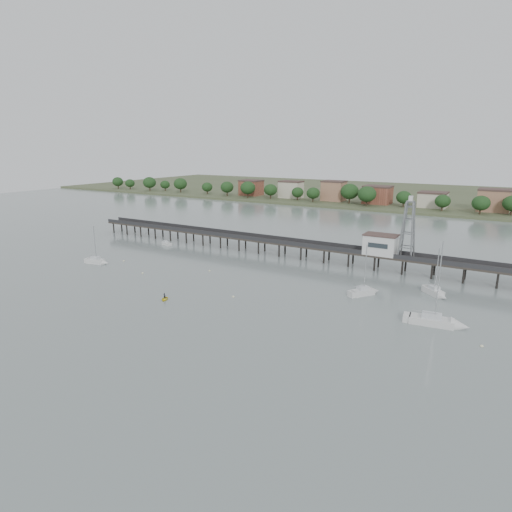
{
  "coord_description": "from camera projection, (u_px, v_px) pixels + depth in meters",
  "views": [
    {
      "loc": [
        52.81,
        -48.45,
        31.06
      ],
      "look_at": [
        -1.6,
        42.0,
        4.0
      ],
      "focal_mm": 30.0,
      "sensor_mm": 36.0,
      "label": 1
    }
  ],
  "objects": [
    {
      "name": "sailboat_d",
      "position": [
        442.0,
        323.0,
        76.11
      ],
      "size": [
        10.29,
        4.05,
        16.39
      ],
      "rotation": [
        0.0,
        0.0,
        0.11
      ],
      "color": "silver",
      "rests_on": "ground"
    },
    {
      "name": "yellow_dinghy",
      "position": [
        165.0,
        300.0,
        89.32
      ],
      "size": [
        1.78,
        1.21,
        2.43
      ],
      "primitive_type": "imported",
      "rotation": [
        0.0,
        0.0,
        0.45
      ],
      "color": "yellow",
      "rests_on": "ground"
    },
    {
      "name": "pier_building",
      "position": [
        380.0,
        244.0,
        109.97
      ],
      "size": [
        8.4,
        5.4,
        5.3
      ],
      "color": "silver",
      "rests_on": "ground"
    },
    {
      "name": "mooring_buoys",
      "position": [
        237.0,
        285.0,
        98.4
      ],
      "size": [
        90.58,
        15.94,
        0.39
      ],
      "color": "#F2EFBC",
      "rests_on": "ground"
    },
    {
      "name": "sailboat_a",
      "position": [
        98.0,
        261.0,
        116.59
      ],
      "size": [
        6.82,
        3.28,
        11.01
      ],
      "rotation": [
        0.0,
        0.0,
        0.22
      ],
      "color": "silver",
      "rests_on": "ground"
    },
    {
      "name": "sailboat_c",
      "position": [
        366.0,
        292.0,
        92.31
      ],
      "size": [
        5.66,
        6.88,
        11.65
      ],
      "rotation": [
        0.0,
        0.0,
        0.96
      ],
      "color": "silver",
      "rests_on": "ground"
    },
    {
      "name": "sailboat_e",
      "position": [
        436.0,
        293.0,
        91.4
      ],
      "size": [
        6.07,
        5.83,
        10.94
      ],
      "rotation": [
        0.0,
        0.0,
        -0.75
      ],
      "color": "silver",
      "rests_on": "ground"
    },
    {
      "name": "white_tender",
      "position": [
        167.0,
        244.0,
        138.85
      ],
      "size": [
        4.19,
        2.67,
        1.51
      ],
      "rotation": [
        0.0,
        0.0,
        -0.29
      ],
      "color": "silver",
      "rests_on": "ground"
    },
    {
      "name": "ground_plane",
      "position": [
        140.0,
        331.0,
        74.3
      ],
      "size": [
        500.0,
        500.0,
        0.0
      ],
      "primitive_type": "plane",
      "color": "slate",
      "rests_on": "ground"
    },
    {
      "name": "dinghy_occupant",
      "position": [
        165.0,
        300.0,
        89.32
      ],
      "size": [
        0.75,
        1.34,
        0.3
      ],
      "primitive_type": "imported",
      "rotation": [
        0.0,
        0.0,
        3.38
      ],
      "color": "black",
      "rests_on": "ground"
    },
    {
      "name": "far_shore",
      "position": [
        418.0,
        195.0,
        272.75
      ],
      "size": [
        500.0,
        170.0,
        10.4
      ],
      "color": "#475133",
      "rests_on": "ground"
    },
    {
      "name": "lattice_tower",
      "position": [
        408.0,
        230.0,
        105.62
      ],
      "size": [
        3.2,
        3.2,
        15.5
      ],
      "color": "slate",
      "rests_on": "ground"
    },
    {
      "name": "pier",
      "position": [
        293.0,
        244.0,
        123.16
      ],
      "size": [
        150.0,
        5.0,
        5.5
      ],
      "color": "#2D2823",
      "rests_on": "ground"
    }
  ]
}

